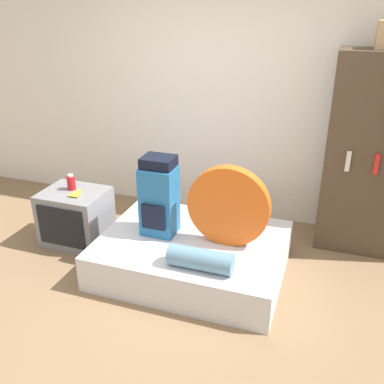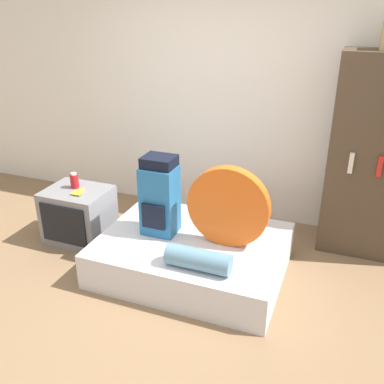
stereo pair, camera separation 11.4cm
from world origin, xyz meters
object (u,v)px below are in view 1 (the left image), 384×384
(tent_bag, at_px, (228,206))
(bookshelf, at_px, (375,157))
(backpack, at_px, (159,197))
(sleeping_roll, at_px, (200,259))
(television, at_px, (76,217))
(canister, at_px, (71,182))

(tent_bag, bearing_deg, bookshelf, 38.98)
(tent_bag, distance_m, bookshelf, 1.49)
(backpack, height_order, sleeping_roll, backpack)
(backpack, height_order, television, backpack)
(television, bearing_deg, canister, 129.49)
(television, relative_size, bookshelf, 0.33)
(sleeping_roll, distance_m, bookshelf, 1.92)
(sleeping_roll, bearing_deg, canister, 159.31)
(tent_bag, distance_m, canister, 1.62)
(backpack, relative_size, television, 1.17)
(canister, bearing_deg, backpack, -8.01)
(tent_bag, xyz_separation_m, bookshelf, (1.14, 0.92, 0.26))
(sleeping_roll, bearing_deg, television, 160.51)
(backpack, bearing_deg, sleeping_roll, -39.57)
(bookshelf, bearing_deg, sleeping_roll, -131.97)
(canister, relative_size, bookshelf, 0.08)
(television, distance_m, bookshelf, 2.92)
(tent_bag, distance_m, television, 1.63)
(sleeping_roll, bearing_deg, tent_bag, 77.88)
(canister, distance_m, bookshelf, 2.89)
(backpack, xyz_separation_m, sleeping_roll, (0.53, -0.43, -0.26))
(tent_bag, distance_m, sleeping_roll, 0.53)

